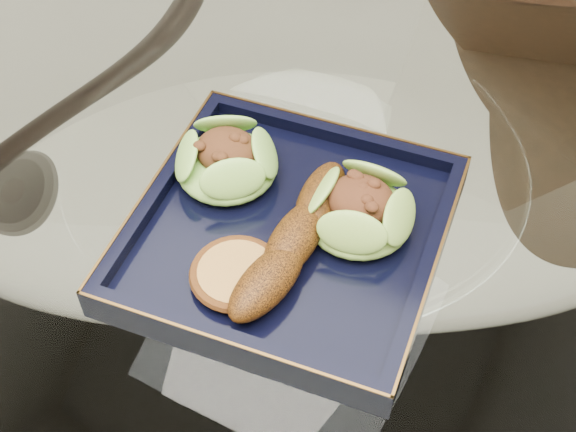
% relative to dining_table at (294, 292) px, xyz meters
% --- Properties ---
extents(dining_table, '(1.13, 1.13, 0.77)m').
position_rel_dining_table_xyz_m(dining_table, '(0.00, 0.00, 0.00)').
color(dining_table, white).
rests_on(dining_table, ground).
extents(dining_chair, '(0.53, 0.53, 0.97)m').
position_rel_dining_table_xyz_m(dining_chair, '(0.22, 0.34, -0.06)').
color(dining_chair, '#311C10').
rests_on(dining_chair, ground).
extents(navy_plate, '(0.30, 0.30, 0.02)m').
position_rel_dining_table_xyz_m(navy_plate, '(0.02, -0.06, 0.17)').
color(navy_plate, black).
rests_on(navy_plate, dining_table).
extents(lettuce_wrap_left, '(0.11, 0.11, 0.03)m').
position_rel_dining_table_xyz_m(lettuce_wrap_left, '(-0.06, -0.02, 0.20)').
color(lettuce_wrap_left, '#5A9029').
rests_on(lettuce_wrap_left, navy_plate).
extents(lettuce_wrap_right, '(0.12, 0.12, 0.03)m').
position_rel_dining_table_xyz_m(lettuce_wrap_right, '(0.08, -0.02, 0.20)').
color(lettuce_wrap_right, '#568C28').
rests_on(lettuce_wrap_right, navy_plate).
extents(roasted_plantain, '(0.04, 0.19, 0.03)m').
position_rel_dining_table_xyz_m(roasted_plantain, '(0.04, -0.08, 0.20)').
color(roasted_plantain, '#5B2F09').
rests_on(roasted_plantain, navy_plate).
extents(crumb_patty, '(0.09, 0.09, 0.01)m').
position_rel_dining_table_xyz_m(crumb_patty, '(0.01, -0.13, 0.19)').
color(crumb_patty, '#B5883C').
rests_on(crumb_patty, navy_plate).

